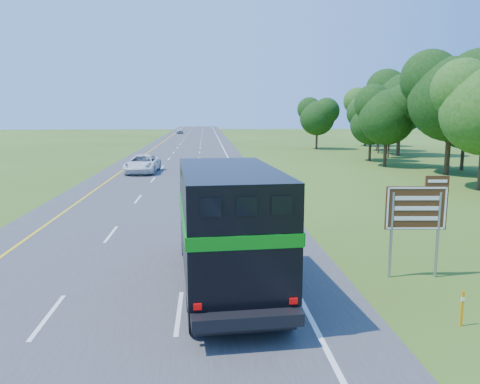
# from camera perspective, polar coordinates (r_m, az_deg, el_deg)

# --- Properties ---
(ground) EXTENTS (300.00, 300.00, 0.00)m
(ground) POSITION_cam_1_polar(r_m,az_deg,el_deg) (12.41, -16.87, -18.07)
(ground) COLOR #374D14
(ground) RESTS_ON ground
(road) EXTENTS (15.00, 260.00, 0.04)m
(road) POSITION_cam_1_polar(r_m,az_deg,el_deg) (61.03, -6.74, 4.30)
(road) COLOR #38383A
(road) RESTS_ON ground
(lane_markings) EXTENTS (11.15, 260.00, 0.01)m
(lane_markings) POSITION_cam_1_polar(r_m,az_deg,el_deg) (61.03, -6.74, 4.33)
(lane_markings) COLOR yellow
(lane_markings) RESTS_ON road
(tree_wall_right) EXTENTS (16.00, 100.00, 12.00)m
(tree_wall_right) POSITION_cam_1_polar(r_m,az_deg,el_deg) (46.94, 25.94, 9.12)
(tree_wall_right) COLOR #1A4011
(tree_wall_right) RESTS_ON ground
(horse_truck) EXTENTS (3.44, 9.20, 4.00)m
(horse_truck) POSITION_cam_1_polar(r_m,az_deg,el_deg) (15.08, -1.67, -3.80)
(horse_truck) COLOR black
(horse_truck) RESTS_ON road
(white_suv) EXTENTS (3.04, 6.15, 1.68)m
(white_suv) POSITION_cam_1_polar(r_m,az_deg,el_deg) (45.23, -11.79, 3.39)
(white_suv) COLOR white
(white_suv) RESTS_ON road
(far_car) EXTENTS (2.11, 4.50, 1.49)m
(far_car) POSITION_cam_1_polar(r_m,az_deg,el_deg) (127.56, -7.38, 7.42)
(far_car) COLOR #B0AFB6
(far_car) RESTS_ON road
(exit_sign) EXTENTS (2.11, 0.21, 3.58)m
(exit_sign) POSITION_cam_1_polar(r_m,az_deg,el_deg) (17.11, 20.78, -2.30)
(exit_sign) COLOR gray
(exit_sign) RESTS_ON ground
(delineator) EXTENTS (0.08, 0.05, 1.00)m
(delineator) POSITION_cam_1_polar(r_m,az_deg,el_deg) (14.22, 25.45, -12.58)
(delineator) COLOR orange
(delineator) RESTS_ON ground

